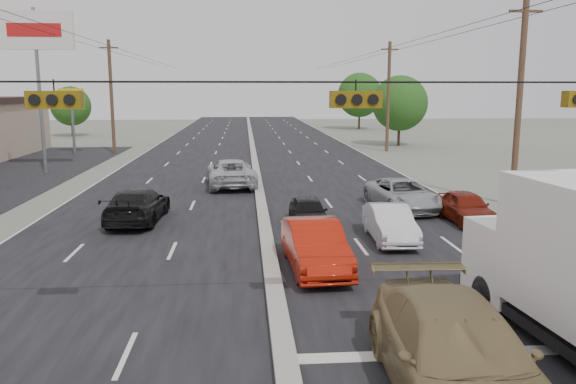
# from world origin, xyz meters

# --- Properties ---
(ground) EXTENTS (200.00, 200.00, 0.00)m
(ground) POSITION_xyz_m (0.00, 0.00, 0.00)
(ground) COLOR #606356
(ground) RESTS_ON ground
(road_surface) EXTENTS (20.00, 160.00, 0.02)m
(road_surface) POSITION_xyz_m (0.00, 30.00, 0.00)
(road_surface) COLOR black
(road_surface) RESTS_ON ground
(center_median) EXTENTS (0.50, 160.00, 0.20)m
(center_median) POSITION_xyz_m (0.00, 30.00, 0.10)
(center_median) COLOR gray
(center_median) RESTS_ON ground
(utility_pole_left_c) EXTENTS (1.60, 0.30, 10.00)m
(utility_pole_left_c) POSITION_xyz_m (-12.50, 40.00, 5.11)
(utility_pole_left_c) COLOR #422D1E
(utility_pole_left_c) RESTS_ON ground
(utility_pole_right_b) EXTENTS (1.60, 0.30, 10.00)m
(utility_pole_right_b) POSITION_xyz_m (12.50, 15.00, 5.11)
(utility_pole_right_b) COLOR #422D1E
(utility_pole_right_b) RESTS_ON ground
(utility_pole_right_c) EXTENTS (1.60, 0.30, 10.00)m
(utility_pole_right_c) POSITION_xyz_m (12.50, 40.00, 5.11)
(utility_pole_right_c) COLOR #422D1E
(utility_pole_right_c) RESTS_ON ground
(traffic_signals) EXTENTS (25.00, 0.30, 0.54)m
(traffic_signals) POSITION_xyz_m (1.40, 0.00, 5.49)
(traffic_signals) COLOR black
(traffic_signals) RESTS_ON ground
(pole_sign_billboard) EXTENTS (5.00, 0.25, 11.00)m
(pole_sign_billboard) POSITION_xyz_m (-14.50, 28.00, 8.87)
(pole_sign_billboard) COLOR slate
(pole_sign_billboard) RESTS_ON ground
(pole_sign_far) EXTENTS (2.20, 0.25, 6.00)m
(pole_sign_far) POSITION_xyz_m (-16.00, 40.00, 4.41)
(pole_sign_far) COLOR slate
(pole_sign_far) RESTS_ON ground
(tree_left_far) EXTENTS (4.80, 4.80, 6.12)m
(tree_left_far) POSITION_xyz_m (-22.00, 60.00, 3.72)
(tree_left_far) COLOR #382619
(tree_left_far) RESTS_ON ground
(tree_right_mid) EXTENTS (5.60, 5.60, 7.14)m
(tree_right_mid) POSITION_xyz_m (15.00, 45.00, 4.34)
(tree_right_mid) COLOR #382619
(tree_right_mid) RESTS_ON ground
(tree_right_far) EXTENTS (6.40, 6.40, 8.16)m
(tree_right_far) POSITION_xyz_m (16.00, 70.00, 4.96)
(tree_right_far) COLOR #382619
(tree_right_far) RESTS_ON ground
(tan_sedan) EXTENTS (2.76, 6.22, 1.77)m
(tan_sedan) POSITION_xyz_m (3.00, -2.34, 0.89)
(tan_sedan) COLOR olive
(tan_sedan) RESTS_ON ground
(red_sedan) EXTENTS (1.90, 4.77, 1.54)m
(red_sedan) POSITION_xyz_m (1.40, 5.54, 0.77)
(red_sedan) COLOR #AE1B0A
(red_sedan) RESTS_ON ground
(queue_car_a) EXTENTS (1.55, 3.66, 1.23)m
(queue_car_a) POSITION_xyz_m (1.84, 11.23, 0.62)
(queue_car_a) COLOR black
(queue_car_a) RESTS_ON ground
(queue_car_b) EXTENTS (1.53, 4.11, 1.34)m
(queue_car_b) POSITION_xyz_m (4.66, 8.76, 0.67)
(queue_car_b) COLOR silver
(queue_car_b) RESTS_ON ground
(queue_car_c) EXTENTS (2.97, 5.40, 1.43)m
(queue_car_c) POSITION_xyz_m (6.70, 14.32, 0.72)
(queue_car_c) COLOR #A2A6AA
(queue_car_c) RESTS_ON ground
(queue_car_e) EXTENTS (1.66, 3.99, 1.35)m
(queue_car_e) POSITION_xyz_m (8.68, 11.40, 0.68)
(queue_car_e) COLOR maroon
(queue_car_e) RESTS_ON ground
(oncoming_near) EXTENTS (2.35, 5.21, 1.48)m
(oncoming_near) POSITION_xyz_m (-5.44, 12.67, 0.74)
(oncoming_near) COLOR black
(oncoming_near) RESTS_ON ground
(oncoming_far) EXTENTS (3.20, 6.07, 1.63)m
(oncoming_far) POSITION_xyz_m (-1.61, 21.52, 0.81)
(oncoming_far) COLOR #AFB1B7
(oncoming_far) RESTS_ON ground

